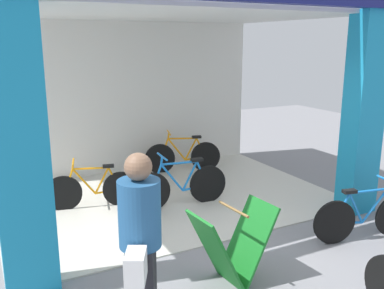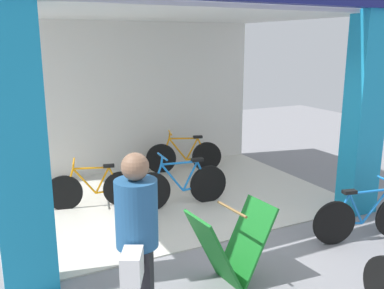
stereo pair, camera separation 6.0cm
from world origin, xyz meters
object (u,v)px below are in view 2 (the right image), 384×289
(bicycle_parked_0, at_px, (365,217))
(pedestrian_1, at_px, (137,246))
(bicycle_inside_0, at_px, (181,186))
(bicycle_inside_2, at_px, (184,156))
(sandwich_board_sign, at_px, (231,246))
(bicycle_inside_1, at_px, (93,189))

(bicycle_parked_0, relative_size, pedestrian_1, 0.86)
(bicycle_inside_0, xyz_separation_m, pedestrian_1, (-1.68, -2.68, 0.55))
(bicycle_parked_0, distance_m, pedestrian_1, 3.45)
(bicycle_inside_2, distance_m, sandwich_board_sign, 4.19)
(sandwich_board_sign, relative_size, pedestrian_1, 0.54)
(bicycle_inside_1, height_order, pedestrian_1, pedestrian_1)
(bicycle_inside_0, relative_size, bicycle_inside_2, 1.08)
(bicycle_inside_2, bearing_deg, pedestrian_1, -120.32)
(bicycle_inside_0, bearing_deg, pedestrian_1, -122.00)
(pedestrian_1, bearing_deg, bicycle_inside_2, 59.68)
(bicycle_inside_1, distance_m, bicycle_parked_0, 4.08)
(bicycle_inside_2, xyz_separation_m, pedestrian_1, (-2.55, -4.36, 0.57))
(bicycle_inside_2, relative_size, sandwich_board_sign, 1.59)
(bicycle_inside_1, relative_size, bicycle_parked_0, 0.96)
(bicycle_inside_1, relative_size, bicycle_inside_2, 0.96)
(bicycle_inside_2, bearing_deg, sandwich_board_sign, -108.74)
(bicycle_inside_1, relative_size, sandwich_board_sign, 1.52)
(bicycle_inside_0, bearing_deg, bicycle_inside_1, 155.22)
(bicycle_inside_0, relative_size, sandwich_board_sign, 1.72)
(bicycle_parked_0, xyz_separation_m, pedestrian_1, (-3.37, -0.47, 0.57))
(pedestrian_1, bearing_deg, bicycle_parked_0, 7.90)
(bicycle_parked_0, bearing_deg, sandwich_board_sign, -177.91)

